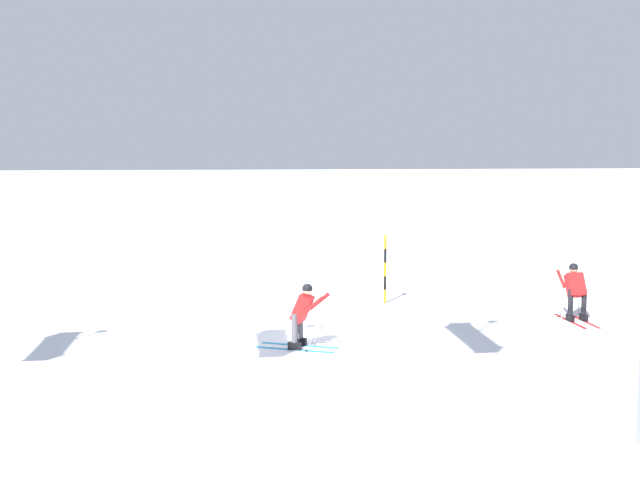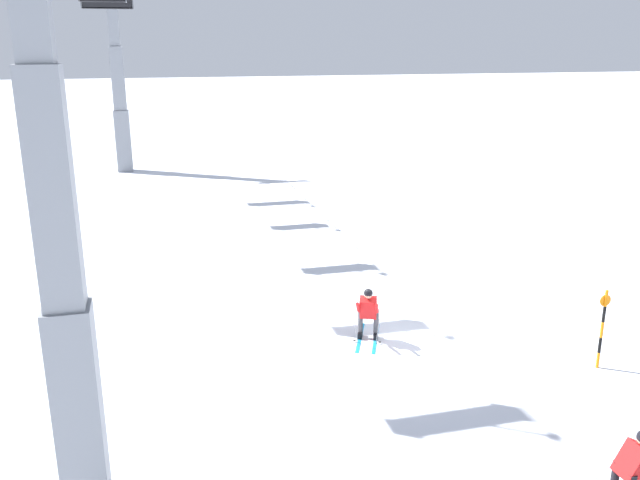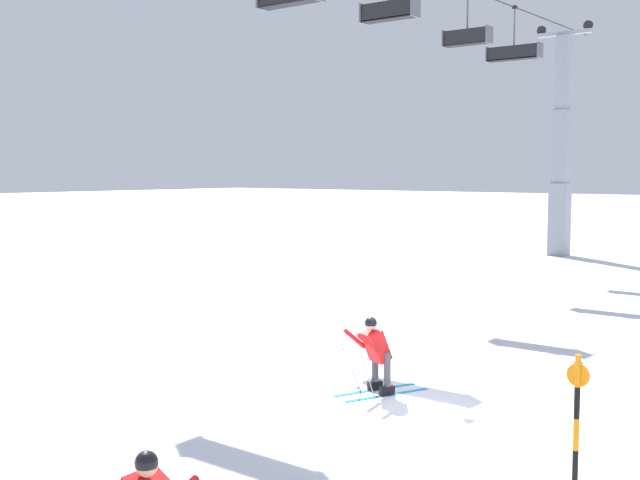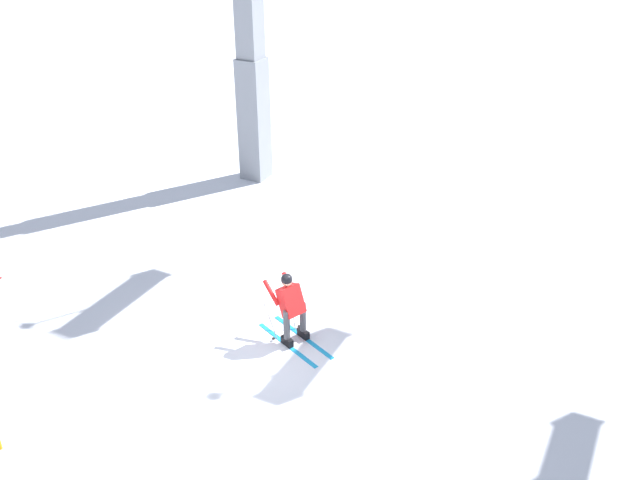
% 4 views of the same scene
% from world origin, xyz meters
% --- Properties ---
extents(ground_plane, '(260.00, 260.00, 0.00)m').
position_xyz_m(ground_plane, '(0.00, 0.00, 0.00)').
color(ground_plane, white).
extents(skier_carving_main, '(1.85, 1.16, 1.55)m').
position_xyz_m(skier_carving_main, '(0.10, 0.93, 0.81)').
color(skier_carving_main, '#198CCC').
rests_on(skier_carving_main, ground_plane).
extents(trail_marker_pole, '(0.07, 0.28, 1.93)m').
position_xyz_m(trail_marker_pole, '(-2.65, -3.80, 1.04)').
color(trail_marker_pole, orange).
rests_on(trail_marker_pole, ground_plane).
extents(skier_distant_uphill, '(0.71, 1.75, 1.56)m').
position_xyz_m(skier_distant_uphill, '(-7.02, -1.12, 0.82)').
color(skier_distant_uphill, red).
rests_on(skier_distant_uphill, ground_plane).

